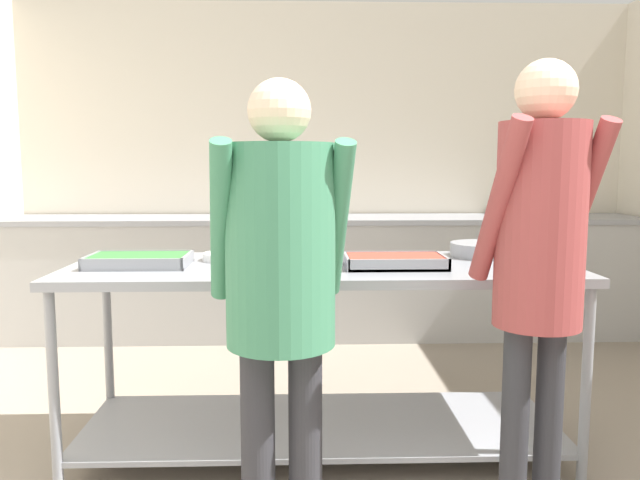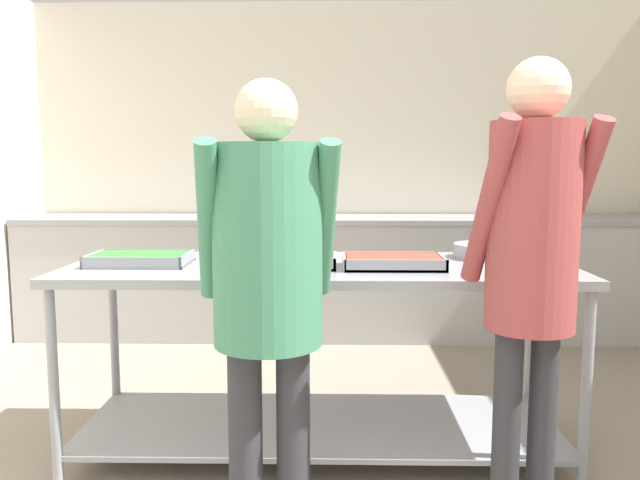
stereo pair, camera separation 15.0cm
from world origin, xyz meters
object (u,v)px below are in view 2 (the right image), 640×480
at_px(guest_serving_right, 532,246).
at_px(guest_serving_left, 268,268).
at_px(serving_tray_roast, 140,259).
at_px(sauce_pan, 486,250).
at_px(water_bottle, 277,204).
at_px(serving_tray_vegetables, 393,262).
at_px(plate_stack, 228,256).
at_px(serving_tray_greens, 295,261).

bearing_deg(guest_serving_right, guest_serving_left, -175.86).
bearing_deg(guest_serving_right, serving_tray_roast, 157.33).
bearing_deg(guest_serving_left, guest_serving_right, 4.14).
bearing_deg(sauce_pan, water_bottle, 124.07).
height_order(sauce_pan, guest_serving_left, guest_serving_left).
distance_m(sauce_pan, guest_serving_left, 1.37).
distance_m(serving_tray_vegetables, sauce_pan, 0.57).
bearing_deg(water_bottle, guest_serving_left, -85.68).
height_order(plate_stack, sauce_pan, sauce_pan).
xyz_separation_m(guest_serving_left, guest_serving_right, (0.91, 0.07, 0.07)).
height_order(sauce_pan, guest_serving_right, guest_serving_right).
bearing_deg(sauce_pan, plate_stack, -176.44).
bearing_deg(sauce_pan, serving_tray_greens, -163.17).
relative_size(plate_stack, water_bottle, 1.00).
bearing_deg(guest_serving_left, serving_tray_greens, 85.75).
distance_m(guest_serving_left, water_bottle, 2.72).
relative_size(sauce_pan, guest_serving_left, 0.28).
bearing_deg(serving_tray_roast, sauce_pan, 8.64).
height_order(serving_tray_roast, plate_stack, serving_tray_roast).
height_order(plate_stack, guest_serving_left, guest_serving_left).
relative_size(plate_stack, serving_tray_greens, 0.63).
distance_m(serving_tray_greens, guest_serving_left, 0.69).
distance_m(serving_tray_greens, guest_serving_right, 1.07).
height_order(guest_serving_left, guest_serving_right, guest_serving_right).
distance_m(serving_tray_vegetables, guest_serving_right, 0.74).
xyz_separation_m(plate_stack, water_bottle, (0.08, 1.82, 0.14)).
bearing_deg(guest_serving_left, sauce_pan, 44.78).
bearing_deg(serving_tray_vegetables, guest_serving_right, -54.95).
height_order(guest_serving_right, water_bottle, guest_serving_right).
height_order(serving_tray_greens, guest_serving_right, guest_serving_right).
xyz_separation_m(serving_tray_vegetables, guest_serving_right, (0.42, -0.59, 0.15)).
xyz_separation_m(guest_serving_right, water_bottle, (-1.11, 2.64, -0.02)).
height_order(serving_tray_vegetables, sauce_pan, sauce_pan).
height_order(serving_tray_roast, serving_tray_vegetables, same).
bearing_deg(serving_tray_vegetables, sauce_pan, 32.51).
distance_m(serving_tray_roast, serving_tray_vegetables, 1.15).
xyz_separation_m(serving_tray_roast, guest_serving_left, (0.66, -0.72, 0.08)).
relative_size(serving_tray_greens, sauce_pan, 0.81).
height_order(serving_tray_roast, water_bottle, water_bottle).
relative_size(guest_serving_right, water_bottle, 7.30).
bearing_deg(serving_tray_roast, plate_stack, 24.46).
bearing_deg(plate_stack, sauce_pan, 3.56).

